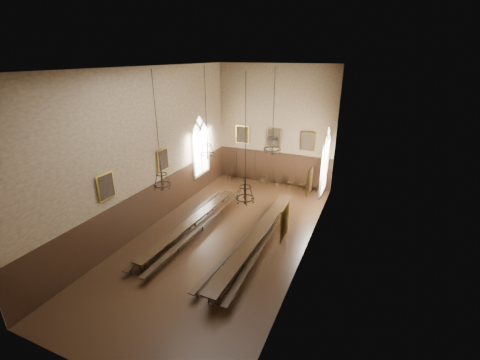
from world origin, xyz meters
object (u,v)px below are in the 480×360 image
Objects in this scene: table_left at (192,225)px; chair_3 at (264,180)px; chair_4 at (279,182)px; chandelier_back_right at (272,144)px; bench_right_outer at (264,242)px; chair_7 at (314,188)px; bench_left_outer at (182,225)px; chandelier_front_right at (245,190)px; chair_5 at (290,184)px; chair_0 at (231,175)px; bench_left_inner at (202,226)px; chandelier_front_left at (162,177)px; table_right at (257,239)px; chandelier_back_left at (207,149)px; chair_1 at (243,177)px; bench_right_inner at (245,239)px; chair_6 at (302,186)px.

chair_3 is at bearing 81.02° from table_left.
table_left is at bearing -103.05° from chair_3.
chandelier_back_right is at bearing -74.57° from chair_4.
chair_7 reaches higher than bench_right_outer.
chandelier_front_right is (4.88, -2.18, 3.91)m from bench_left_outer.
chair_5 is 0.99× the size of chair_7.
chair_3 is 8.48m from chandelier_back_right.
bench_right_outer is at bearing -51.98° from chair_0.
bench_left_inner is 8.67m from chair_4.
chandelier_front_left reaches higher than bench_right_outer.
chair_0 is at bearing 122.94° from table_right.
chair_3 reaches higher than chair_5.
bench_left_inner is 4.56m from chandelier_back_left.
table_right is 4.41m from chandelier_front_right.
bench_right_inner is at bearing -55.75° from chair_1.
chair_0 is (-4.81, 8.58, 0.03)m from bench_right_inner.
chair_0 reaches higher than chair_5.
chair_0 is at bearing -178.95° from chair_7.
chandelier_back_right is (3.97, 2.10, 4.72)m from table_left.
bench_right_inner is 0.95× the size of bench_right_outer.
chandelier_front_right is (-0.17, -10.84, 3.93)m from chair_6.
chandelier_back_right reaches higher than chair_5.
chair_5 is 11.51m from chandelier_front_right.
table_left is 8.64m from chair_0.
bench_right_inner is at bearing -33.83° from chandelier_back_left.
chandelier_back_left is (-3.34, 2.24, 4.09)m from bench_right_inner.
bench_right_inner is at bearing -81.46° from chair_3.
chair_1 is 0.17× the size of chandelier_back_left.
chair_1 is (1.01, 0.12, -0.05)m from chair_0.
bench_left_inner is at bearing -73.33° from chandelier_back_left.
chair_0 is at bearing 97.90° from chandelier_front_left.
bench_right_inner is at bearing 34.98° from chandelier_front_left.
chair_7 is 8.17m from chandelier_back_right.
chair_7 is (1.84, 0.06, 0.00)m from chair_5.
chair_1 is 4.90m from chair_6.
chandelier_back_right is (0.48, -6.42, 4.80)m from chair_5.
chair_3 is (-1.94, 8.67, 0.03)m from bench_right_inner.
chair_1 is 1.00× the size of chair_6.
chandelier_back_right is at bearing 91.25° from table_right.
chair_7 reaches higher than table_left.
chandelier_back_left is at bearing -106.37° from chair_3.
chair_6 is (3.04, -0.05, -0.05)m from chair_3.
chair_4 is (-0.76, 8.71, -0.02)m from bench_right_inner.
chandelier_front_right is at bearing -34.08° from bench_left_inner.
chair_1 is at bearing 9.97° from chair_0.
bench_right_outer is (4.38, 0.03, -0.06)m from table_left.
chair_7 reaches higher than chair_1.
chair_3 is at bearing -177.14° from chair_6.
chair_6 reaches higher than table_right.
table_right is 11.43× the size of chair_5.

